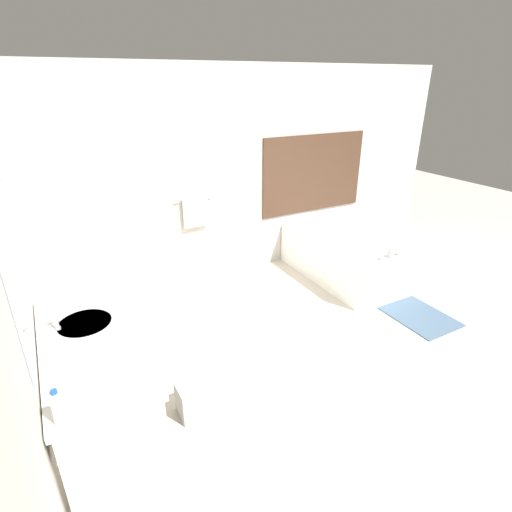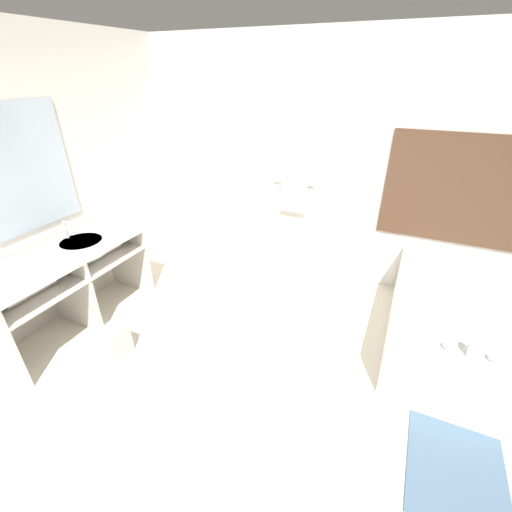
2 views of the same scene
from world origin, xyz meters
TOP-DOWN VIEW (x-y plane):
  - ground_plane at (0.00, 0.00)m, footprint 16.00×16.00m
  - wall_back_with_blinds at (0.05, 2.23)m, footprint 7.40×0.13m
  - wall_left_with_mirror at (-2.23, 0.00)m, footprint 0.08×7.40m
  - vanity_counter at (-1.86, 0.18)m, footprint 0.65×1.57m
  - sink_faucet at (-2.04, 0.38)m, footprint 0.09×0.04m
  - bathtub at (1.55, 1.34)m, footprint 1.05×1.69m
  - water_bottle_1 at (-2.10, -0.57)m, footprint 0.06×0.06m
  - waste_bin at (-1.22, -0.04)m, footprint 0.22×0.22m
  - bath_mat at (1.58, 0.07)m, footprint 0.59×0.75m

SIDE VIEW (x-z plane):
  - ground_plane at x=0.00m, z-range 0.00..0.00m
  - bath_mat at x=1.58m, z-range 0.00..0.02m
  - waste_bin at x=-1.22m, z-range 0.00..0.28m
  - bathtub at x=1.55m, z-range -0.03..0.64m
  - vanity_counter at x=-1.86m, z-range 0.21..1.05m
  - sink_faucet at x=-2.04m, z-range 0.84..1.02m
  - water_bottle_1 at x=-2.10m, z-range 0.84..1.06m
  - wall_back_with_blinds at x=0.05m, z-range 0.00..2.70m
  - wall_left_with_mirror at x=-2.23m, z-range 0.00..2.70m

